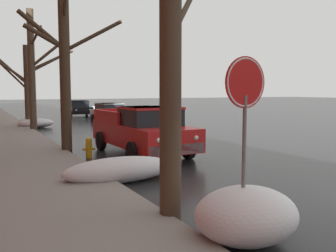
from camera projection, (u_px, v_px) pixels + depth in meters
name	position (u px, v px, depth m)	size (l,w,h in m)	color
left_sidewalk_slab	(5.00, 131.00, 20.58)	(2.94, 80.00, 0.16)	gray
snow_bank_near_corner_left	(35.00, 123.00, 23.16)	(2.16, 1.37, 0.63)	white
snow_bank_along_left_kerb	(100.00, 110.00, 36.07)	(2.70, 1.17, 0.87)	white
snow_bank_mid_block_left	(120.00, 170.00, 9.37)	(2.91, 0.98, 0.65)	white
snow_bank_near_corner_right	(138.00, 115.00, 29.66)	(2.38, 1.44, 0.73)	white
snow_bank_along_right_kerb	(247.00, 217.00, 5.62)	(1.64, 1.42, 0.87)	white
bare_tree_at_the_corner	(173.00, 33.00, 6.23)	(2.88, 3.04, 6.24)	#4C3D2D
bare_tree_second_along_sidewalk	(64.00, 63.00, 13.42)	(3.47, 2.19, 6.18)	#423323
bare_tree_mid_block	(34.00, 68.00, 20.87)	(2.48, 2.55, 6.82)	#4C3D2D
bare_tree_far_down_block	(25.00, 85.00, 22.74)	(1.83, 0.94, 5.08)	#4C3D2D
pickup_truck_red_approaching_near_lane	(143.00, 130.00, 13.42)	(2.29, 5.45, 1.76)	red
sedan_green_parked_kerbside_close	(145.00, 118.00, 21.29)	(1.94, 4.09, 1.42)	#1E5633
sedan_silver_parked_kerbside_mid	(110.00, 113.00, 26.60)	(2.03, 4.10, 1.42)	#B7B7BC
sedan_black_parked_far_down_block	(79.00, 108.00, 33.50)	(2.25, 4.24, 1.42)	black
fire_hydrant	(89.00, 147.00, 12.85)	(0.42, 0.22, 0.71)	gold
stop_sign_at_corner	(245.00, 100.00, 5.47)	(0.76, 0.09, 2.81)	slate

